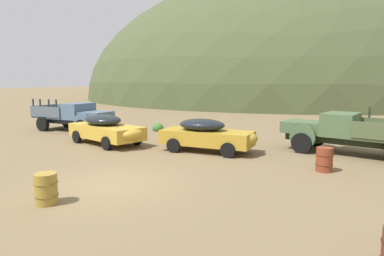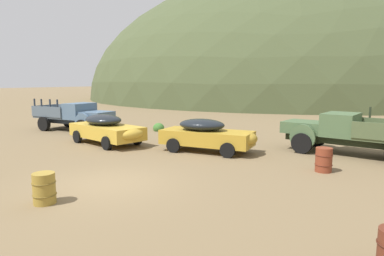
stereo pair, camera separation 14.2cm
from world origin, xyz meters
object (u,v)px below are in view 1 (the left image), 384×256
Objects in this scene: truck_weathered_green at (343,132)px; truck_chalk_blue at (78,116)px; car_mustard at (209,135)px; oil_drum_spare at (324,160)px; oil_drum_by_truck at (46,189)px; car_faded_yellow at (108,129)px.

truck_chalk_blue is at bearing 11.66° from truck_weathered_green.
truck_weathered_green is at bearing 20.72° from car_mustard.
truck_chalk_blue is 1.24× the size of car_mustard.
truck_chalk_blue and truck_weathered_green have the same top height.
oil_drum_spare is at bearing -12.01° from truck_chalk_blue.
truck_chalk_blue is at bearing 134.36° from oil_drum_by_truck.
car_mustard is 5.46× the size of oil_drum_by_truck.
car_faded_yellow is 1.09× the size of car_mustard.
car_mustard is 8.45m from oil_drum_by_truck.
truck_chalk_blue is 0.89× the size of truck_weathered_green.
oil_drum_spare is at bearing 12.41° from car_faded_yellow.
oil_drum_spare is (5.32, -1.08, -0.36)m from car_mustard.
truck_chalk_blue reaches higher than car_mustard.
truck_chalk_blue is 6.75× the size of oil_drum_by_truck.
car_mustard is 5.44m from oil_drum_spare.
car_faded_yellow is 11.72m from truck_weathered_green.
car_faded_yellow is 10.92m from oil_drum_spare.
truck_chalk_blue is 16.27m from truck_weathered_green.
oil_drum_spare is at bearing -16.44° from car_mustard.
truck_weathered_green is (11.16, 3.59, 0.19)m from car_faded_yellow.
car_faded_yellow is at bearing -29.22° from truck_chalk_blue.
oil_drum_spare is (16.00, -2.75, -0.54)m from truck_chalk_blue.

